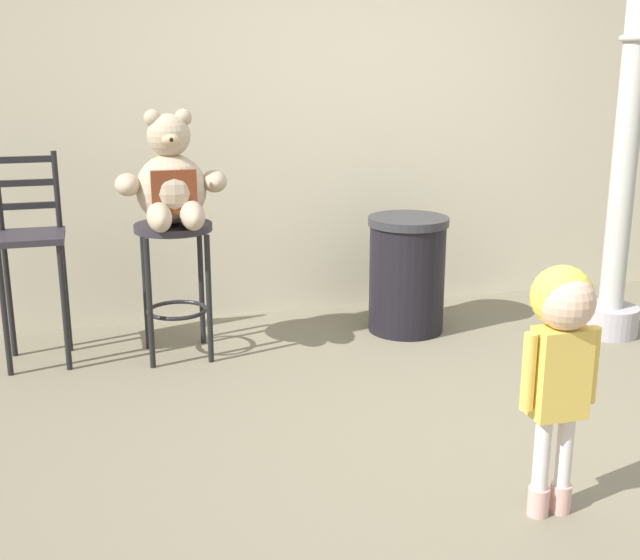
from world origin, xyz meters
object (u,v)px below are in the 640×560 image
(bar_stool_with_teddy, at_px, (175,261))
(lamppost, at_px, (627,134))
(trash_bin, at_px, (407,274))
(child_walking, at_px, (561,338))
(teddy_bear, at_px, (172,184))
(bar_chair_empty, at_px, (31,249))

(bar_stool_with_teddy, distance_m, lamppost, 2.74)
(trash_bin, bearing_deg, child_walking, -96.84)
(teddy_bear, relative_size, bar_chair_empty, 0.54)
(bar_stool_with_teddy, bearing_deg, teddy_bear, -90.00)
(bar_stool_with_teddy, xyz_separation_m, teddy_bear, (0.00, -0.03, 0.44))
(child_walking, relative_size, trash_bin, 1.33)
(teddy_bear, bearing_deg, lamppost, -6.90)
(lamppost, height_order, bar_chair_empty, lamppost)
(bar_stool_with_teddy, relative_size, bar_chair_empty, 0.66)
(trash_bin, distance_m, lamppost, 1.54)
(trash_bin, xyz_separation_m, bar_chair_empty, (-2.20, 0.05, 0.29))
(bar_chair_empty, bearing_deg, bar_stool_with_teddy, -8.47)
(bar_stool_with_teddy, height_order, trash_bin, bar_stool_with_teddy)
(teddy_bear, xyz_separation_m, child_walking, (1.18, -2.06, -0.30))
(bar_stool_with_teddy, relative_size, trash_bin, 1.07)
(teddy_bear, bearing_deg, trash_bin, 3.90)
(trash_bin, height_order, bar_chair_empty, bar_chair_empty)
(bar_stool_with_teddy, height_order, teddy_bear, teddy_bear)
(child_walking, bearing_deg, teddy_bear, -108.07)
(child_walking, xyz_separation_m, trash_bin, (0.26, 2.16, -0.34))
(bar_stool_with_teddy, xyz_separation_m, lamppost, (2.63, -0.35, 0.68))
(bar_stool_with_teddy, bearing_deg, bar_chair_empty, 171.53)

